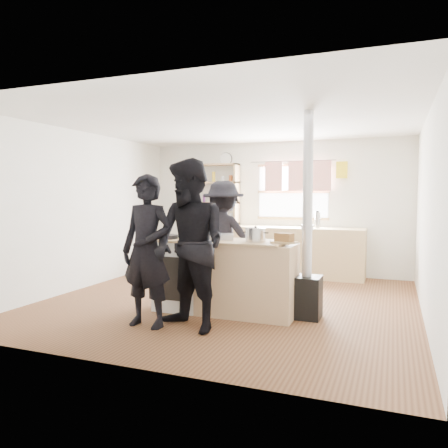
{
  "coord_description": "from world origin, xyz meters",
  "views": [
    {
      "loc": [
        2.13,
        -5.66,
        1.52
      ],
      "look_at": [
        -0.04,
        -0.1,
        1.1
      ],
      "focal_mm": 35.0,
      "sensor_mm": 36.0,
      "label": 1
    }
  ],
  "objects_px": {
    "skillet_greens": "(166,236)",
    "cooking_island": "(224,276)",
    "stockpot_stove": "(191,231)",
    "flue_heater": "(307,265)",
    "stockpot_counter": "(255,235)",
    "thermos": "(317,220)",
    "person_near_left": "(147,251)",
    "person_far": "(223,238)",
    "person_near_right": "(190,245)",
    "bread_board": "(284,239)",
    "roast_tray": "(221,236)"
  },
  "relations": [
    {
      "from": "roast_tray",
      "to": "person_near_right",
      "type": "xyz_separation_m",
      "value": [
        -0.02,
        -0.87,
        -0.02
      ]
    },
    {
      "from": "thermos",
      "to": "roast_tray",
      "type": "distance_m",
      "value": 2.82
    },
    {
      "from": "thermos",
      "to": "stockpot_counter",
      "type": "xyz_separation_m",
      "value": [
        -0.3,
        -2.78,
        -0.03
      ]
    },
    {
      "from": "person_far",
      "to": "skillet_greens",
      "type": "bearing_deg",
      "value": 67.11
    },
    {
      "from": "flue_heater",
      "to": "roast_tray",
      "type": "bearing_deg",
      "value": -175.73
    },
    {
      "from": "thermos",
      "to": "skillet_greens",
      "type": "height_order",
      "value": "thermos"
    },
    {
      "from": "skillet_greens",
      "to": "person_far",
      "type": "bearing_deg",
      "value": 69.63
    },
    {
      "from": "bread_board",
      "to": "stockpot_counter",
      "type": "bearing_deg",
      "value": 172.56
    },
    {
      "from": "skillet_greens",
      "to": "person_near_left",
      "type": "distance_m",
      "value": 0.77
    },
    {
      "from": "thermos",
      "to": "roast_tray",
      "type": "xyz_separation_m",
      "value": [
        -0.79,
        -2.71,
        -0.08
      ]
    },
    {
      "from": "roast_tray",
      "to": "stockpot_stove",
      "type": "xyz_separation_m",
      "value": [
        -0.44,
        0.04,
        0.05
      ]
    },
    {
      "from": "stockpot_stove",
      "to": "stockpot_counter",
      "type": "xyz_separation_m",
      "value": [
        0.93,
        -0.11,
        -0.0
      ]
    },
    {
      "from": "skillet_greens",
      "to": "stockpot_stove",
      "type": "bearing_deg",
      "value": 37.51
    },
    {
      "from": "cooking_island",
      "to": "bread_board",
      "type": "relative_size",
      "value": 5.83
    },
    {
      "from": "skillet_greens",
      "to": "stockpot_stove",
      "type": "relative_size",
      "value": 1.47
    },
    {
      "from": "thermos",
      "to": "person_near_left",
      "type": "relative_size",
      "value": 0.17
    },
    {
      "from": "skillet_greens",
      "to": "person_near_left",
      "type": "xyz_separation_m",
      "value": [
        0.16,
        -0.75,
        -0.09
      ]
    },
    {
      "from": "cooking_island",
      "to": "stockpot_counter",
      "type": "relative_size",
      "value": 7.72
    },
    {
      "from": "person_far",
      "to": "person_near_right",
      "type": "bearing_deg",
      "value": 97.05
    },
    {
      "from": "person_far",
      "to": "cooking_island",
      "type": "bearing_deg",
      "value": 109.68
    },
    {
      "from": "roast_tray",
      "to": "skillet_greens",
      "type": "bearing_deg",
      "value": -166.96
    },
    {
      "from": "thermos",
      "to": "stockpot_counter",
      "type": "height_order",
      "value": "thermos"
    },
    {
      "from": "skillet_greens",
      "to": "person_near_right",
      "type": "bearing_deg",
      "value": -46.13
    },
    {
      "from": "stockpot_counter",
      "to": "person_far",
      "type": "distance_m",
      "value": 1.26
    },
    {
      "from": "thermos",
      "to": "flue_heater",
      "type": "distance_m",
      "value": 2.67
    },
    {
      "from": "stockpot_stove",
      "to": "flue_heater",
      "type": "xyz_separation_m",
      "value": [
        1.53,
        0.04,
        -0.37
      ]
    },
    {
      "from": "skillet_greens",
      "to": "stockpot_counter",
      "type": "bearing_deg",
      "value": 4.13
    },
    {
      "from": "person_near_left",
      "to": "person_near_right",
      "type": "xyz_separation_m",
      "value": [
        0.52,
        0.04,
        0.08
      ]
    },
    {
      "from": "skillet_greens",
      "to": "thermos",
      "type": "bearing_deg",
      "value": 62.56
    },
    {
      "from": "cooking_island",
      "to": "roast_tray",
      "type": "xyz_separation_m",
      "value": [
        -0.07,
        0.06,
        0.5
      ]
    },
    {
      "from": "cooking_island",
      "to": "person_near_left",
      "type": "bearing_deg",
      "value": -125.74
    },
    {
      "from": "bread_board",
      "to": "person_near_right",
      "type": "xyz_separation_m",
      "value": [
        -0.87,
        -0.75,
        -0.03
      ]
    },
    {
      "from": "stockpot_counter",
      "to": "thermos",
      "type": "bearing_deg",
      "value": 83.83
    },
    {
      "from": "cooking_island",
      "to": "flue_heater",
      "type": "height_order",
      "value": "flue_heater"
    },
    {
      "from": "cooking_island",
      "to": "roast_tray",
      "type": "height_order",
      "value": "roast_tray"
    },
    {
      "from": "person_near_left",
      "to": "skillet_greens",
      "type": "bearing_deg",
      "value": 105.43
    },
    {
      "from": "cooking_island",
      "to": "skillet_greens",
      "type": "xyz_separation_m",
      "value": [
        -0.77,
        -0.1,
        0.49
      ]
    },
    {
      "from": "flue_heater",
      "to": "person_near_left",
      "type": "height_order",
      "value": "flue_heater"
    },
    {
      "from": "flue_heater",
      "to": "person_near_right",
      "type": "bearing_deg",
      "value": -139.22
    },
    {
      "from": "flue_heater",
      "to": "person_far",
      "type": "xyz_separation_m",
      "value": [
        -1.41,
        0.8,
        0.21
      ]
    },
    {
      "from": "person_far",
      "to": "person_near_left",
      "type": "bearing_deg",
      "value": 80.29
    },
    {
      "from": "skillet_greens",
      "to": "stockpot_stove",
      "type": "xyz_separation_m",
      "value": [
        0.26,
        0.2,
        0.06
      ]
    },
    {
      "from": "skillet_greens",
      "to": "cooking_island",
      "type": "bearing_deg",
      "value": 7.43
    },
    {
      "from": "bread_board",
      "to": "person_far",
      "type": "relative_size",
      "value": 0.2
    },
    {
      "from": "stockpot_stove",
      "to": "flue_heater",
      "type": "height_order",
      "value": "flue_heater"
    },
    {
      "from": "person_near_left",
      "to": "stockpot_stove",
      "type": "bearing_deg",
      "value": 87.24
    },
    {
      "from": "roast_tray",
      "to": "person_near_left",
      "type": "xyz_separation_m",
      "value": [
        -0.54,
        -0.91,
        -0.1
      ]
    },
    {
      "from": "cooking_island",
      "to": "flue_heater",
      "type": "relative_size",
      "value": 0.79
    },
    {
      "from": "thermos",
      "to": "stockpot_stove",
      "type": "relative_size",
      "value": 1.17
    },
    {
      "from": "person_near_right",
      "to": "bread_board",
      "type": "bearing_deg",
      "value": 63.09
    }
  ]
}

